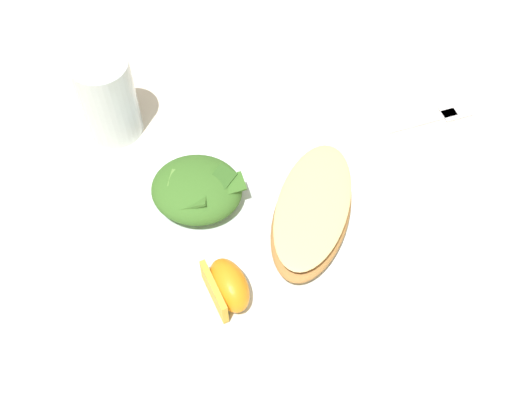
% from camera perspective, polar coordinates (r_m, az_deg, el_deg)
% --- Properties ---
extents(ground, '(3.00, 3.00, 0.00)m').
position_cam_1_polar(ground, '(0.70, 0.00, -1.14)').
color(ground, beige).
extents(white_plate, '(0.28, 0.28, 0.02)m').
position_cam_1_polar(white_plate, '(0.69, 0.00, -0.80)').
color(white_plate, silver).
rests_on(white_plate, ground).
extents(cheesy_pizza_bread, '(0.10, 0.18, 0.04)m').
position_cam_1_polar(cheesy_pizza_bread, '(0.66, 5.14, -0.61)').
color(cheesy_pizza_bread, '#B77F42').
rests_on(cheesy_pizza_bread, white_plate).
extents(green_salad_pile, '(0.11, 0.09, 0.04)m').
position_cam_1_polar(green_salad_pile, '(0.68, -5.42, 1.72)').
color(green_salad_pile, '#3D7028').
rests_on(green_salad_pile, white_plate).
extents(orange_wedge_front, '(0.06, 0.07, 0.04)m').
position_cam_1_polar(orange_wedge_front, '(0.62, -2.64, -7.16)').
color(orange_wedge_front, orange).
rests_on(orange_wedge_front, white_plate).
extents(metal_fork, '(0.17, 0.10, 0.01)m').
position_cam_1_polar(metal_fork, '(0.80, 14.17, 7.60)').
color(metal_fork, silver).
rests_on(metal_fork, ground).
extents(drinking_clear_cup, '(0.07, 0.07, 0.11)m').
position_cam_1_polar(drinking_clear_cup, '(0.75, -13.39, 9.79)').
color(drinking_clear_cup, silver).
rests_on(drinking_clear_cup, ground).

